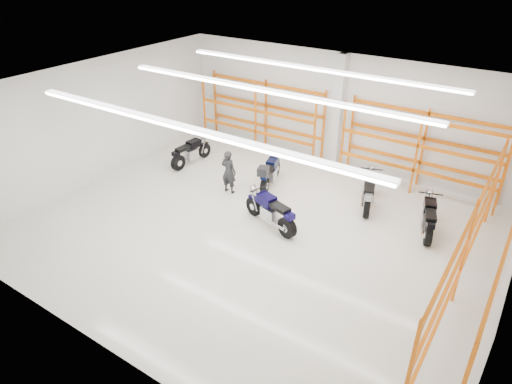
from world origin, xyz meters
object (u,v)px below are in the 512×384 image
Objects in this scene: motorcycle_main at (272,213)px; motorcycle_back_a at (190,153)px; structural_column at (338,112)px; motorcycle_back_d at (428,219)px; motorcycle_back_b at (269,173)px; motorcycle_back_c at (369,193)px; standing_man at (229,172)px.

motorcycle_main reaches higher than motorcycle_back_a.
motorcycle_back_d is at bearing -33.21° from structural_column.
motorcycle_back_a is (-5.31, 2.14, -0.03)m from motorcycle_main.
motorcycle_back_b is 0.49× the size of structural_column.
motorcycle_back_c is at bearing 166.54° from motorcycle_back_d.
motorcycle_back_a is 7.42m from motorcycle_back_c.
motorcycle_back_b is 1.02× the size of motorcycle_back_d.
motorcycle_back_a is 0.49× the size of structural_column.
motorcycle_main is at bearing 153.14° from standing_man.
motorcycle_back_b is (-1.56, 2.30, 0.01)m from motorcycle_main.
motorcycle_main is at bearing -124.85° from motorcycle_back_c.
motorcycle_main is 1.04× the size of motorcycle_back_a.
structural_column is at bearing 94.07° from motorcycle_main.
motorcycle_back_c is at bearing 6.37° from motorcycle_back_a.
motorcycle_main is 1.40× the size of standing_man.
motorcycle_back_d is 5.79m from structural_column.
motorcycle_back_a is 1.02× the size of motorcycle_back_d.
motorcycle_back_c reaches higher than motorcycle_back_a.
motorcycle_back_c is 2.23m from motorcycle_back_d.
standing_man is (-1.00, -1.16, 0.26)m from motorcycle_back_b.
structural_column reaches higher than motorcycle_back_b.
motorcycle_back_a is 0.97× the size of motorcycle_back_c.
motorcycle_main is at bearing -55.95° from motorcycle_back_b.
motorcycle_back_c is at bearing -161.36° from standing_man.
motorcycle_back_a is 2.94m from standing_man.
motorcycle_back_a is at bearing -178.18° from motorcycle_back_d.
motorcycle_main is at bearing -21.95° from motorcycle_back_a.
motorcycle_main is 1.06× the size of motorcycle_back_d.
structural_column is (-4.62, 3.03, 1.74)m from motorcycle_back_d.
motorcycle_back_b is 3.68m from motorcycle_back_c.
motorcycle_back_a is at bearing -177.51° from motorcycle_back_b.
standing_man is at bearing 156.04° from motorcycle_main.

